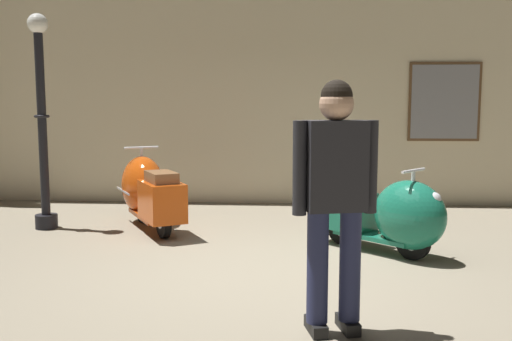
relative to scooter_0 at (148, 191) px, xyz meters
name	(u,v)px	position (x,y,z in m)	size (l,w,h in m)	color
ground_plane	(254,275)	(1.51, -1.98, -0.47)	(60.00, 60.00, 0.00)	gray
showroom_back_wall	(260,93)	(1.35, 1.94, 1.31)	(18.00, 0.63, 3.56)	beige
scooter_0	(148,191)	(0.00, 0.00, 0.00)	(1.25, 1.72, 1.04)	black
scooter_1	(388,215)	(2.90, -1.16, -0.04)	(1.44, 1.36, 0.94)	black
lamppost	(42,122)	(-1.30, -0.17, 0.90)	(0.28, 0.28, 2.72)	black
visitor_0	(335,189)	(2.16, -3.29, 0.55)	(0.59, 0.35, 1.77)	black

